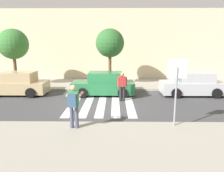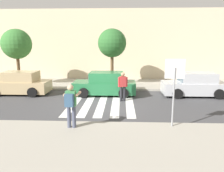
{
  "view_description": "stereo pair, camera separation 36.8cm",
  "coord_description": "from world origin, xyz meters",
  "px_view_note": "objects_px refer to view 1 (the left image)",
  "views": [
    {
      "loc": [
        0.74,
        -12.0,
        3.4
      ],
      "look_at": [
        0.6,
        -0.2,
        1.1
      ],
      "focal_mm": 35.0,
      "sensor_mm": 36.0,
      "label": 1
    },
    {
      "loc": [
        1.11,
        -11.99,
        3.4
      ],
      "look_at": [
        0.6,
        -0.2,
        1.1
      ],
      "focal_mm": 35.0,
      "sensor_mm": 36.0,
      "label": 2
    }
  ],
  "objects_px": {
    "pedestrian_crossing": "(122,85)",
    "stop_sign": "(177,77)",
    "photographer_with_backpack": "(74,103)",
    "parked_car_green": "(104,84)",
    "parked_car_silver": "(193,85)",
    "street_tree_west": "(13,44)",
    "parked_car_tan": "(17,84)",
    "street_tree_center": "(110,43)"
  },
  "relations": [
    {
      "from": "photographer_with_backpack",
      "to": "parked_car_tan",
      "type": "height_order",
      "value": "photographer_with_backpack"
    },
    {
      "from": "photographer_with_backpack",
      "to": "parked_car_tan",
      "type": "bearing_deg",
      "value": 128.73
    },
    {
      "from": "parked_car_tan",
      "to": "street_tree_west",
      "type": "bearing_deg",
      "value": 114.97
    },
    {
      "from": "pedestrian_crossing",
      "to": "street_tree_center",
      "type": "relative_size",
      "value": 0.39
    },
    {
      "from": "parked_car_green",
      "to": "street_tree_west",
      "type": "height_order",
      "value": "street_tree_west"
    },
    {
      "from": "photographer_with_backpack",
      "to": "parked_car_silver",
      "type": "xyz_separation_m",
      "value": [
        6.78,
        6.22,
        -0.44
      ]
    },
    {
      "from": "parked_car_silver",
      "to": "street_tree_west",
      "type": "relative_size",
      "value": 0.94
    },
    {
      "from": "parked_car_silver",
      "to": "street_tree_west",
      "type": "bearing_deg",
      "value": 169.36
    },
    {
      "from": "parked_car_green",
      "to": "parked_car_silver",
      "type": "height_order",
      "value": "same"
    },
    {
      "from": "pedestrian_crossing",
      "to": "parked_car_green",
      "type": "xyz_separation_m",
      "value": [
        -1.17,
        1.52,
        -0.25
      ]
    },
    {
      "from": "parked_car_tan",
      "to": "parked_car_silver",
      "type": "relative_size",
      "value": 1.0
    },
    {
      "from": "stop_sign",
      "to": "parked_car_green",
      "type": "xyz_separation_m",
      "value": [
        -3.13,
        5.87,
        -1.38
      ]
    },
    {
      "from": "parked_car_tan",
      "to": "parked_car_green",
      "type": "relative_size",
      "value": 1.0
    },
    {
      "from": "pedestrian_crossing",
      "to": "photographer_with_backpack",
      "type": "bearing_deg",
      "value": -113.42
    },
    {
      "from": "stop_sign",
      "to": "pedestrian_crossing",
      "type": "relative_size",
      "value": 1.56
    },
    {
      "from": "pedestrian_crossing",
      "to": "parked_car_silver",
      "type": "distance_m",
      "value": 4.99
    },
    {
      "from": "parked_car_silver",
      "to": "photographer_with_backpack",
      "type": "bearing_deg",
      "value": -137.47
    },
    {
      "from": "pedestrian_crossing",
      "to": "street_tree_west",
      "type": "xyz_separation_m",
      "value": [
        -8.16,
        3.95,
        2.37
      ]
    },
    {
      "from": "parked_car_tan",
      "to": "parked_car_green",
      "type": "xyz_separation_m",
      "value": [
        5.86,
        0.0,
        0.0
      ]
    },
    {
      "from": "photographer_with_backpack",
      "to": "street_tree_center",
      "type": "height_order",
      "value": "street_tree_center"
    },
    {
      "from": "parked_car_silver",
      "to": "street_tree_center",
      "type": "height_order",
      "value": "street_tree_center"
    },
    {
      "from": "street_tree_west",
      "to": "street_tree_center",
      "type": "bearing_deg",
      "value": 2.97
    },
    {
      "from": "stop_sign",
      "to": "parked_car_green",
      "type": "height_order",
      "value": "stop_sign"
    },
    {
      "from": "pedestrian_crossing",
      "to": "street_tree_center",
      "type": "xyz_separation_m",
      "value": [
        -0.83,
        4.33,
        2.44
      ]
    },
    {
      "from": "parked_car_tan",
      "to": "street_tree_center",
      "type": "height_order",
      "value": "street_tree_center"
    },
    {
      "from": "stop_sign",
      "to": "parked_car_green",
      "type": "distance_m",
      "value": 6.8
    },
    {
      "from": "stop_sign",
      "to": "parked_car_tan",
      "type": "bearing_deg",
      "value": 146.85
    },
    {
      "from": "stop_sign",
      "to": "street_tree_west",
      "type": "distance_m",
      "value": 13.14
    },
    {
      "from": "street_tree_center",
      "to": "photographer_with_backpack",
      "type": "bearing_deg",
      "value": -97.62
    },
    {
      "from": "parked_car_tan",
      "to": "street_tree_center",
      "type": "relative_size",
      "value": 0.93
    },
    {
      "from": "parked_car_green",
      "to": "pedestrian_crossing",
      "type": "bearing_deg",
      "value": -52.42
    },
    {
      "from": "photographer_with_backpack",
      "to": "parked_car_silver",
      "type": "distance_m",
      "value": 9.22
    },
    {
      "from": "photographer_with_backpack",
      "to": "parked_car_tan",
      "type": "relative_size",
      "value": 0.42
    },
    {
      "from": "parked_car_tan",
      "to": "photographer_with_backpack",
      "type": "bearing_deg",
      "value": -51.27
    },
    {
      "from": "photographer_with_backpack",
      "to": "parked_car_tan",
      "type": "xyz_separation_m",
      "value": [
        -4.99,
        6.22,
        -0.44
      ]
    },
    {
      "from": "street_tree_center",
      "to": "street_tree_west",
      "type": "bearing_deg",
      "value": -177.03
    },
    {
      "from": "street_tree_west",
      "to": "street_tree_center",
      "type": "xyz_separation_m",
      "value": [
        7.33,
        0.38,
        0.07
      ]
    },
    {
      "from": "street_tree_west",
      "to": "pedestrian_crossing",
      "type": "bearing_deg",
      "value": -25.83
    },
    {
      "from": "parked_car_green",
      "to": "parked_car_silver",
      "type": "xyz_separation_m",
      "value": [
        5.92,
        -0.0,
        0.0
      ]
    },
    {
      "from": "pedestrian_crossing",
      "to": "stop_sign",
      "type": "bearing_deg",
      "value": -65.72
    },
    {
      "from": "photographer_with_backpack",
      "to": "street_tree_west",
      "type": "relative_size",
      "value": 0.39
    },
    {
      "from": "parked_car_green",
      "to": "street_tree_west",
      "type": "relative_size",
      "value": 0.94
    }
  ]
}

